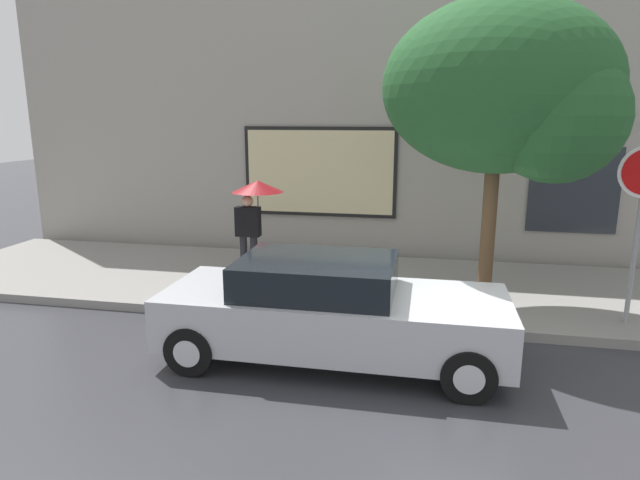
{
  "coord_description": "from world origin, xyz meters",
  "views": [
    {
      "loc": [
        -0.15,
        -6.76,
        3.2
      ],
      "look_at": [
        -1.89,
        1.8,
        1.2
      ],
      "focal_mm": 30.31,
      "sensor_mm": 36.0,
      "label": 1
    }
  ],
  "objects": [
    {
      "name": "ground_plane",
      "position": [
        0.0,
        0.0,
        0.0
      ],
      "size": [
        60.0,
        60.0,
        0.0
      ],
      "primitive_type": "plane",
      "color": "#333338"
    },
    {
      "name": "sidewalk",
      "position": [
        0.0,
        3.0,
        0.07
      ],
      "size": [
        20.0,
        4.0,
        0.15
      ],
      "primitive_type": "cube",
      "color": "gray",
      "rests_on": "ground"
    },
    {
      "name": "building_facade",
      "position": [
        -0.02,
        5.5,
        3.48
      ],
      "size": [
        20.0,
        0.67,
        7.0
      ],
      "color": "#9E998E",
      "rests_on": "ground"
    },
    {
      "name": "parked_car",
      "position": [
        -1.36,
        -0.1,
        0.69
      ],
      "size": [
        4.5,
        1.81,
        1.39
      ],
      "color": "#B7BABF",
      "rests_on": "ground"
    },
    {
      "name": "fire_hydrant",
      "position": [
        -1.86,
        2.07,
        0.52
      ],
      "size": [
        0.3,
        0.44,
        0.76
      ],
      "color": "white",
      "rests_on": "sidewalk"
    },
    {
      "name": "pedestrian_with_umbrella",
      "position": [
        -3.38,
        2.92,
        1.64
      ],
      "size": [
        0.97,
        0.97,
        1.88
      ],
      "color": "black",
      "rests_on": "sidewalk"
    },
    {
      "name": "street_tree",
      "position": [
        0.97,
        1.91,
        3.55
      ],
      "size": [
        3.48,
        2.96,
        4.8
      ],
      "color": "#4C3823",
      "rests_on": "sidewalk"
    }
  ]
}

